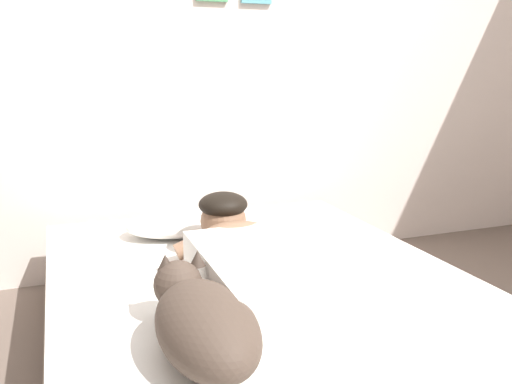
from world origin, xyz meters
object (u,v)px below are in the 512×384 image
(pillow, at_px, (182,223))
(cell_phone, at_px, (228,345))
(dog, at_px, (202,321))
(coffee_cup, at_px, (241,231))
(person_lying, at_px, (254,260))
(bed, at_px, (259,320))

(pillow, relative_size, cell_phone, 3.71)
(dog, height_order, coffee_cup, dog)
(person_lying, xyz_separation_m, coffee_cup, (0.14, 0.54, -0.07))
(dog, height_order, cell_phone, dog)
(pillow, distance_m, person_lying, 0.72)
(bed, bearing_deg, coffee_cup, 79.92)
(bed, height_order, pillow, pillow)
(coffee_cup, bearing_deg, person_lying, -104.19)
(pillow, height_order, coffee_cup, pillow)
(pillow, xyz_separation_m, dog, (-0.19, -1.10, 0.05))
(pillow, relative_size, dog, 0.90)
(dog, relative_size, cell_phone, 4.11)
(pillow, bearing_deg, dog, -99.96)
(coffee_cup, relative_size, cell_phone, 0.89)
(bed, relative_size, person_lying, 2.16)
(coffee_cup, xyz_separation_m, cell_phone, (-0.35, -0.91, -0.03))
(pillow, xyz_separation_m, person_lying, (0.10, -0.71, 0.05))
(bed, xyz_separation_m, cell_phone, (-0.27, -0.47, 0.19))
(dog, bearing_deg, person_lying, 53.28)
(pillow, height_order, cell_phone, pillow)
(coffee_cup, bearing_deg, bed, -100.08)
(person_lying, bearing_deg, dog, -126.72)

